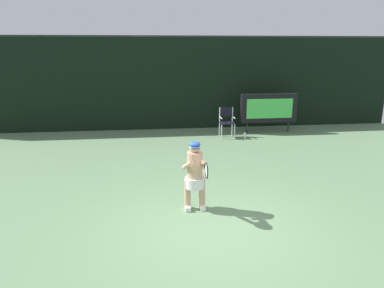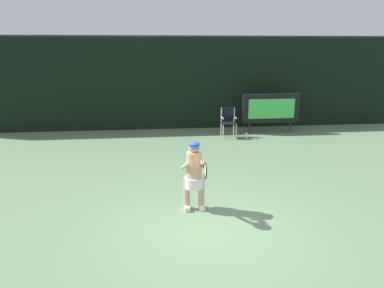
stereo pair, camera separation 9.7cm
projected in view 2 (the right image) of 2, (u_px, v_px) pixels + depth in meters
The scene contains 7 objects.
ground at pixel (214, 235), 6.35m from camera, with size 18.00×22.00×0.03m.
backdrop_screen at pixel (178, 84), 14.20m from camera, with size 18.00×0.12×3.66m.
scoreboard at pixel (271, 108), 13.71m from camera, with size 2.20×0.21×1.50m.
umpire_chair at pixel (228, 121), 13.09m from camera, with size 0.52×0.44×1.08m.
water_bottle at pixel (246, 136), 12.90m from camera, with size 0.07×0.07×0.27m.
tennis_player at pixel (194, 173), 7.19m from camera, with size 0.53×0.61×1.43m.
tennis_racket at pixel (205, 170), 6.67m from camera, with size 0.03×0.60×0.31m.
Camera 2 is at (-1.02, -5.81, 3.22)m, focal length 33.51 mm.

